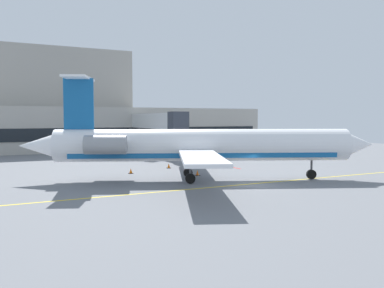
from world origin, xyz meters
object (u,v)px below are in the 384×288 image
at_px(regional_jet, 198,145).
at_px(baggage_tug, 147,153).
at_px(pushback_tractor, 198,153).
at_px(fuel_tank, 215,143).

bearing_deg(regional_jet, baggage_tug, 84.16).
xyz_separation_m(regional_jet, baggage_tug, (1.98, 19.35, -2.34)).
distance_m(pushback_tractor, fuel_tank, 15.55).
height_order(regional_jet, fuel_tank, regional_jet).
bearing_deg(pushback_tractor, regional_jet, -117.33).
relative_size(regional_jet, baggage_tug, 8.56).
bearing_deg(baggage_tug, regional_jet, -95.84).
relative_size(regional_jet, pushback_tractor, 10.83).
height_order(regional_jet, baggage_tug, regional_jet).
bearing_deg(pushback_tractor, fuel_tank, 51.16).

